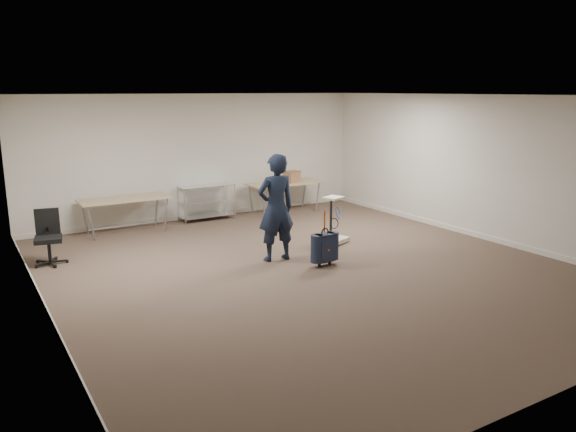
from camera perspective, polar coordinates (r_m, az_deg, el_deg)
ground at (r=9.29m, az=2.10°, el=-5.40°), size 9.00×9.00×0.00m
room_shell at (r=10.40m, az=-2.08°, el=-3.11°), size 8.00×9.00×9.00m
folding_table_left at (r=11.91m, az=-16.26°, el=1.52°), size 1.80×0.75×0.73m
folding_table_right at (r=13.37m, az=-0.35°, el=3.21°), size 1.80×0.75×0.73m
wire_shelf at (r=12.78m, az=-8.27°, el=1.56°), size 1.22×0.47×0.80m
person at (r=9.54m, az=-1.23°, el=0.84°), size 0.70×0.48×1.85m
suitcase at (r=9.37m, az=3.75°, el=-3.21°), size 0.35×0.21×0.93m
office_chair at (r=10.30m, az=-23.09°, el=-2.99°), size 0.56×0.56×0.93m
equipment_cart at (r=10.83m, az=4.58°, el=-1.48°), size 0.63×0.63×0.90m
cardboard_box at (r=13.37m, az=0.39°, el=4.03°), size 0.42×0.36×0.27m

